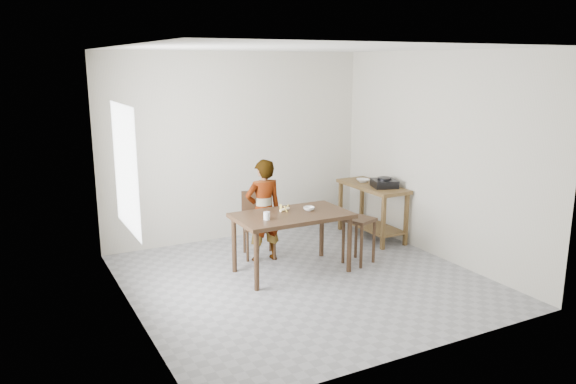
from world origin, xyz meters
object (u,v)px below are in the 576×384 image
dining_table (292,243)px  stool (359,241)px  child (263,211)px  dining_chair (259,225)px  prep_counter (372,211)px

dining_table → stool: dining_table is taller
child → dining_chair: size_ratio=1.56×
dining_chair → child: bearing=-76.4°
child → prep_counter: bearing=-173.5°
prep_counter → stool: bearing=-134.4°
prep_counter → child: size_ratio=0.89×
stool → child: bearing=147.4°
dining_chair → prep_counter: bearing=16.7°
dining_table → prep_counter: bearing=22.1°
dining_table → child: (-0.12, 0.55, 0.30)m
dining_chair → stool: bearing=-21.8°
prep_counter → dining_table: bearing=-157.9°
dining_table → stool: size_ratio=2.32×
dining_table → dining_chair: size_ratio=1.62×
prep_counter → stool: size_ratio=1.99×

